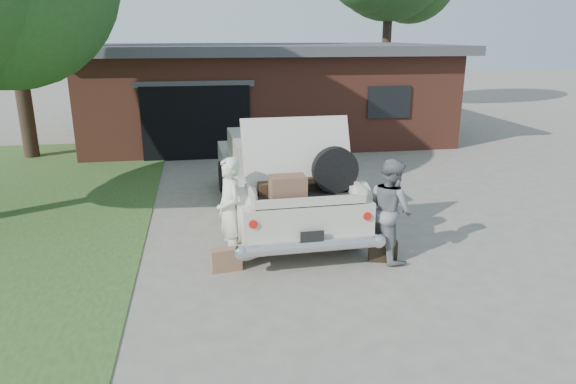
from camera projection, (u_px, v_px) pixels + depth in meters
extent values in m
plane|color=gray|center=(294.00, 267.00, 8.34)|extent=(90.00, 90.00, 0.00)
cube|color=brown|center=(264.00, 95.00, 18.90)|extent=(12.00, 7.00, 3.00)
cube|color=#4C4C51|center=(264.00, 49.00, 18.42)|extent=(12.80, 7.80, 0.30)
cube|color=black|center=(196.00, 123.00, 15.36)|extent=(3.20, 0.30, 2.20)
cube|color=#4C4C51|center=(194.00, 84.00, 14.96)|extent=(3.50, 0.12, 0.18)
cube|color=black|center=(389.00, 102.00, 16.12)|extent=(1.40, 0.08, 1.00)
cylinder|color=#38281E|center=(17.00, 50.00, 14.95)|extent=(0.44, 0.44, 6.42)
cylinder|color=#38281E|center=(386.00, 51.00, 25.11)|extent=(0.44, 0.44, 5.73)
cube|color=beige|center=(279.00, 182.00, 10.62)|extent=(2.27, 5.62, 0.72)
cube|color=#B0AA9B|center=(276.00, 149.00, 10.75)|extent=(1.90, 2.28, 0.58)
cube|color=black|center=(268.00, 140.00, 11.75)|extent=(1.73, 0.14, 0.49)
cube|color=black|center=(285.00, 161.00, 9.77)|extent=(1.73, 0.14, 0.49)
cylinder|color=black|center=(243.00, 234.00, 8.76)|extent=(0.27, 0.74, 0.73)
cylinder|color=black|center=(352.00, 226.00, 9.13)|extent=(0.27, 0.74, 0.73)
cylinder|color=black|center=(225.00, 176.00, 12.31)|extent=(0.27, 0.74, 0.73)
cylinder|color=black|center=(304.00, 172.00, 12.68)|extent=(0.27, 0.74, 0.73)
cylinder|color=silver|center=(312.00, 246.00, 8.04)|extent=(2.28, 0.27, 0.20)
cylinder|color=#A5140F|center=(253.00, 223.00, 7.82)|extent=(0.14, 0.11, 0.13)
cylinder|color=#A5140F|center=(366.00, 215.00, 8.16)|extent=(0.14, 0.11, 0.13)
cube|color=black|center=(312.00, 237.00, 7.97)|extent=(0.38, 0.03, 0.19)
cube|color=black|center=(302.00, 194.00, 8.53)|extent=(1.76, 1.27, 0.04)
cube|color=beige|center=(248.00, 191.00, 8.33)|extent=(0.10, 1.22, 0.20)
cube|color=beige|center=(353.00, 185.00, 8.67)|extent=(0.10, 1.22, 0.20)
cube|color=beige|center=(311.00, 202.00, 7.94)|extent=(1.78, 0.12, 0.13)
cube|color=beige|center=(297.00, 154.00, 8.69)|extent=(1.88, 0.60, 1.19)
cube|color=#3C291A|center=(276.00, 187.00, 8.53)|extent=(0.62, 0.41, 0.20)
cube|color=brown|center=(288.00, 188.00, 8.13)|extent=(0.58, 0.39, 0.39)
cube|color=black|center=(299.00, 182.00, 8.76)|extent=(0.73, 0.49, 0.22)
cylinder|color=black|center=(335.00, 170.00, 8.46)|extent=(0.77, 0.20, 0.77)
imported|color=silver|center=(230.00, 212.00, 8.25)|extent=(0.58, 0.74, 1.79)
imported|color=slate|center=(391.00, 210.00, 8.45)|extent=(0.86, 0.98, 1.72)
cube|color=#94654B|center=(226.00, 260.00, 8.17)|extent=(0.50, 0.22, 0.37)
cube|color=black|center=(383.00, 251.00, 8.51)|extent=(0.49, 0.26, 0.36)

